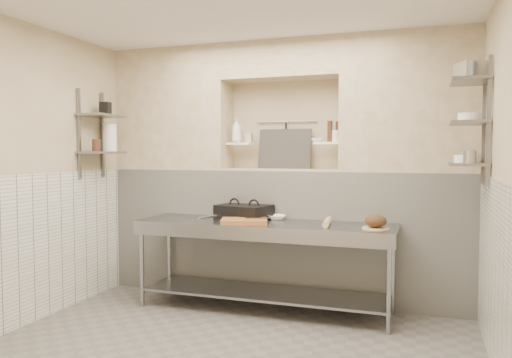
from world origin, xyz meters
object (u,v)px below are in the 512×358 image
at_px(panini_press, 244,212).
at_px(bread_loaf, 376,221).
at_px(rolling_pin, 327,222).
at_px(bottle_soap, 237,130).
at_px(prep_table, 264,248).
at_px(mixing_bowl, 277,217).
at_px(jug_left, 110,138).
at_px(bowl_alcove, 317,140).
at_px(cutting_board, 244,221).

relative_size(panini_press, bread_loaf, 3.13).
height_order(rolling_pin, bottle_soap, bottle_soap).
distance_m(prep_table, mixing_bowl, 0.38).
bearing_deg(prep_table, jug_left, 179.54).
bearing_deg(prep_table, bread_loaf, -4.31).
height_order(prep_table, bottle_soap, bottle_soap).
height_order(panini_press, bowl_alcove, bowl_alcove).
bearing_deg(prep_table, mixing_bowl, 75.91).
distance_m(rolling_pin, bowl_alcove, 1.00).
bearing_deg(prep_table, rolling_pin, 0.02).
bearing_deg(bottle_soap, mixing_bowl, -26.57).
height_order(rolling_pin, bread_loaf, bread_loaf).
height_order(prep_table, bowl_alcove, bowl_alcove).
distance_m(cutting_board, mixing_bowl, 0.42).
bearing_deg(bottle_soap, rolling_pin, -24.74).
bearing_deg(bread_loaf, cutting_board, -178.85).
bearing_deg(cutting_board, jug_left, 175.71).
height_order(prep_table, panini_press, panini_press).
relative_size(mixing_bowl, rolling_pin, 0.49).
relative_size(bowl_alcove, jug_left, 0.42).
distance_m(cutting_board, bread_loaf, 1.28).
bearing_deg(bowl_alcove, rolling_pin, -68.44).
xyz_separation_m(mixing_bowl, bread_loaf, (1.04, -0.33, 0.05)).
bearing_deg(bowl_alcove, panini_press, -154.80).
bearing_deg(cutting_board, panini_press, 110.52).
relative_size(rolling_pin, bowl_alcove, 3.14).
height_order(panini_press, jug_left, jug_left).
xyz_separation_m(cutting_board, bowl_alcove, (0.59, 0.66, 0.81)).
bearing_deg(panini_press, prep_table, -22.24).
distance_m(prep_table, bread_loaf, 1.16).
distance_m(bottle_soap, jug_left, 1.42).
xyz_separation_m(rolling_pin, bowl_alcove, (-0.22, 0.55, 0.80)).
bearing_deg(mixing_bowl, prep_table, -104.09).
xyz_separation_m(rolling_pin, bottle_soap, (-1.13, 0.52, 0.92)).
height_order(prep_table, bread_loaf, bread_loaf).
height_order(prep_table, cutting_board, cutting_board).
bearing_deg(prep_table, bowl_alcove, 52.54).
distance_m(prep_table, jug_left, 2.13).
xyz_separation_m(cutting_board, bottle_soap, (-0.32, 0.63, 0.93)).
bearing_deg(bread_loaf, jug_left, 178.08).
bearing_deg(cutting_board, bottle_soap, 117.12).
distance_m(cutting_board, bowl_alcove, 1.20).
height_order(bottle_soap, bowl_alcove, bottle_soap).
bearing_deg(bread_loaf, bottle_soap, 159.24).
distance_m(cutting_board, bottle_soap, 1.17).
relative_size(bread_loaf, bottle_soap, 0.72).
height_order(mixing_bowl, bowl_alcove, bowl_alcove).
xyz_separation_m(panini_press, bottle_soap, (-0.20, 0.31, 0.88)).
xyz_separation_m(panini_press, bread_loaf, (1.40, -0.30, 0.00)).
height_order(prep_table, rolling_pin, rolling_pin).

